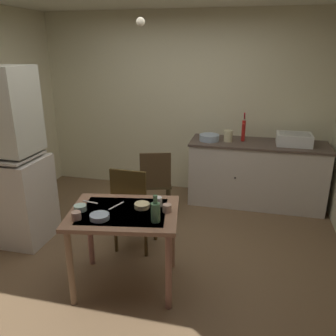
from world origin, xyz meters
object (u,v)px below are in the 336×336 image
(chair_far_side, at_px, (133,207))
(mug_dark, at_px, (167,208))
(dining_table, at_px, (124,223))
(serving_bowl_wide, at_px, (142,206))
(hand_pump, at_px, (244,129))
(glass_bottle, at_px, (155,211))
(chair_by_counter, at_px, (155,182))
(sink_basin, at_px, (294,139))
(mixing_bowl_counter, at_px, (209,138))
(hutch_cabinet, at_px, (2,163))

(chair_far_side, bearing_deg, mug_dark, -45.60)
(dining_table, xyz_separation_m, serving_bowl_wide, (0.14, 0.10, 0.14))
(mug_dark, bearing_deg, chair_far_side, 134.40)
(hand_pump, xyz_separation_m, glass_bottle, (-0.60, -2.28, -0.21))
(chair_by_counter, xyz_separation_m, mug_dark, (0.48, -1.33, 0.31))
(dining_table, bearing_deg, chair_by_counter, 94.51)
(sink_basin, height_order, serving_bowl_wide, sink_basin)
(mug_dark, bearing_deg, dining_table, -168.34)
(serving_bowl_wide, bearing_deg, hand_pump, 69.01)
(dining_table, bearing_deg, chair_far_side, 102.13)
(sink_basin, bearing_deg, chair_far_side, -138.09)
(chair_by_counter, distance_m, mug_dark, 1.45)
(mixing_bowl_counter, xyz_separation_m, chair_by_counter, (-0.59, -0.66, -0.45))
(hutch_cabinet, bearing_deg, hand_pump, 33.42)
(sink_basin, relative_size, chair_by_counter, 0.49)
(sink_basin, distance_m, dining_table, 2.66)
(chair_by_counter, relative_size, glass_bottle, 3.84)
(hand_pump, relative_size, glass_bottle, 1.67)
(hutch_cabinet, relative_size, mixing_bowl_counter, 7.15)
(hutch_cabinet, distance_m, serving_bowl_wide, 1.78)
(mixing_bowl_counter, relative_size, serving_bowl_wide, 1.97)
(hand_pump, distance_m, mug_dark, 2.17)
(mug_dark, bearing_deg, hutch_cabinet, 167.88)
(mixing_bowl_counter, bearing_deg, glass_bottle, -94.03)
(chair_far_side, distance_m, glass_bottle, 0.90)
(hutch_cabinet, relative_size, serving_bowl_wide, 14.09)
(chair_far_side, relative_size, serving_bowl_wide, 6.97)
(chair_far_side, height_order, chair_by_counter, chair_far_side)
(hutch_cabinet, xyz_separation_m, mug_dark, (1.96, -0.42, -0.11))
(sink_basin, distance_m, chair_far_side, 2.34)
(mixing_bowl_counter, height_order, chair_far_side, mixing_bowl_counter)
(sink_basin, height_order, chair_by_counter, sink_basin)
(hutch_cabinet, height_order, glass_bottle, hutch_cabinet)
(hutch_cabinet, bearing_deg, chair_by_counter, 31.41)
(sink_basin, distance_m, serving_bowl_wide, 2.49)
(hutch_cabinet, relative_size, dining_table, 1.84)
(hutch_cabinet, xyz_separation_m, dining_table, (1.59, -0.50, -0.27))
(hand_pump, bearing_deg, dining_table, -113.18)
(mixing_bowl_counter, distance_m, serving_bowl_wide, 2.00)
(dining_table, relative_size, chair_by_counter, 1.18)
(mug_dark, bearing_deg, mixing_bowl_counter, 86.98)
(hutch_cabinet, bearing_deg, glass_bottle, -17.83)
(hutch_cabinet, bearing_deg, dining_table, -17.38)
(glass_bottle, bearing_deg, chair_far_side, 122.55)
(mug_dark, bearing_deg, glass_bottle, -104.19)
(sink_basin, xyz_separation_m, chair_by_counter, (-1.69, -0.71, -0.48))
(hutch_cabinet, bearing_deg, mixing_bowl_counter, 37.13)
(mixing_bowl_counter, relative_size, chair_far_side, 0.28)
(dining_table, distance_m, chair_by_counter, 1.42)
(mixing_bowl_counter, relative_size, mug_dark, 3.47)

